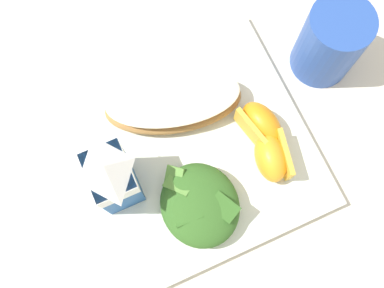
% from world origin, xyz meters
% --- Properties ---
extents(ground, '(3.00, 3.00, 0.00)m').
position_xyz_m(ground, '(0.00, 0.00, 0.00)').
color(ground, beige).
extents(white_plate, '(0.28, 0.28, 0.02)m').
position_xyz_m(white_plate, '(0.00, 0.00, 0.01)').
color(white_plate, white).
rests_on(white_plate, ground).
extents(cheesy_pizza_bread, '(0.12, 0.18, 0.04)m').
position_xyz_m(cheesy_pizza_bread, '(0.06, -0.00, 0.03)').
color(cheesy_pizza_bread, '#B77F42').
rests_on(cheesy_pizza_bread, white_plate).
extents(green_salad_pile, '(0.11, 0.09, 0.04)m').
position_xyz_m(green_salad_pile, '(-0.07, 0.02, 0.04)').
color(green_salad_pile, '#336023').
rests_on(green_salad_pile, white_plate).
extents(milk_carton, '(0.06, 0.04, 0.11)m').
position_xyz_m(milk_carton, '(-0.01, 0.10, 0.08)').
color(milk_carton, '#23569E').
rests_on(milk_carton, white_plate).
extents(orange_wedge_front, '(0.07, 0.05, 0.04)m').
position_xyz_m(orange_wedge_front, '(-0.06, -0.08, 0.04)').
color(orange_wedge_front, orange).
rests_on(orange_wedge_front, white_plate).
extents(orange_wedge_middle, '(0.07, 0.05, 0.04)m').
position_xyz_m(orange_wedge_middle, '(-0.01, -0.08, 0.04)').
color(orange_wedge_middle, orange).
rests_on(orange_wedge_middle, white_plate).
extents(drinking_blue_cup, '(0.08, 0.08, 0.10)m').
position_xyz_m(drinking_blue_cup, '(0.04, -0.20, 0.05)').
color(drinking_blue_cup, '#284CA3').
rests_on(drinking_blue_cup, ground).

